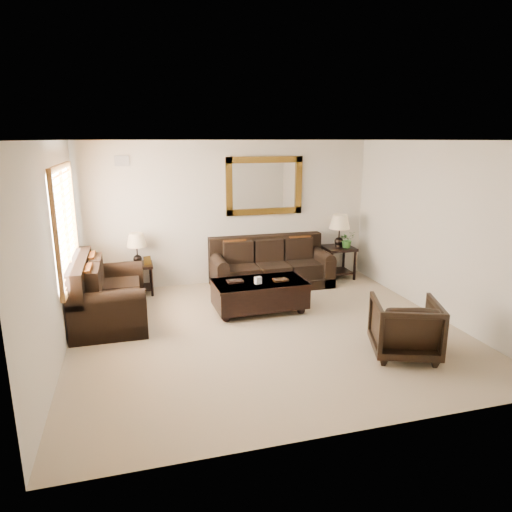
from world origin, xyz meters
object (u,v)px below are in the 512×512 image
object	(u,v)px
coffee_table	(260,293)
sofa	(270,268)
loveseat	(105,298)
armchair	(405,325)
end_table_right	(339,237)
end_table_left	(137,255)

from	to	relation	value
coffee_table	sofa	bearing A→B (deg)	63.88
loveseat	armchair	bearing A→B (deg)	-120.66
coffee_table	end_table_right	bearing A→B (deg)	32.26
end_table_right	end_table_left	bearing A→B (deg)	179.45
loveseat	end_table_left	world-z (taller)	end_table_left
sofa	loveseat	size ratio (longest dim) A/B	1.26
end_table_left	sofa	bearing A→B (deg)	-3.48
sofa	end_table_left	world-z (taller)	end_table_left
loveseat	coffee_table	distance (m)	2.39
sofa	loveseat	xyz separation A→B (m)	(-2.95, -1.02, 0.04)
sofa	coffee_table	world-z (taller)	sofa
end_table_right	armchair	bearing A→B (deg)	-100.99
end_table_left	armchair	world-z (taller)	end_table_left
sofa	end_table_right	world-z (taller)	end_table_right
end_table_left	end_table_right	world-z (taller)	end_table_right
loveseat	coffee_table	bearing A→B (deg)	-95.85
end_table_right	armchair	size ratio (longest dim) A/B	1.55
loveseat	end_table_right	size ratio (longest dim) A/B	1.39
sofa	end_table_left	distance (m)	2.46
end_table_left	coffee_table	xyz separation A→B (m)	(1.86, -1.41, -0.41)
sofa	armchair	size ratio (longest dim) A/B	2.71
sofa	coffee_table	size ratio (longest dim) A/B	1.49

